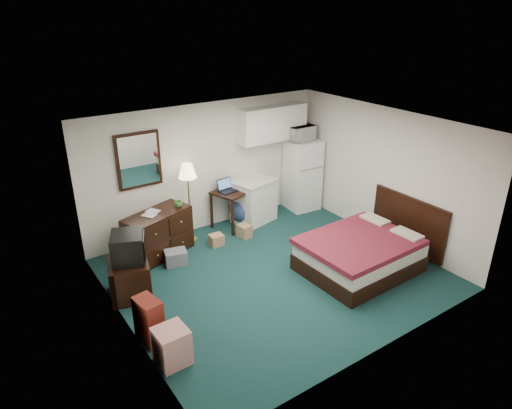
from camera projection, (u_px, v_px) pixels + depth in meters
floor at (274, 274)px, 7.67m from camera, size 5.00×4.50×0.01m
ceiling at (277, 128)px, 6.66m from camera, size 5.00×4.50×0.01m
walls at (276, 206)px, 7.16m from camera, size 5.01×4.51×2.50m
mirror at (139, 160)px, 7.98m from camera, size 0.80×0.06×1.00m
upper_cabinets at (273, 123)px, 9.20m from camera, size 1.50×0.35×0.70m
headboard at (408, 223)px, 8.18m from camera, size 0.06×1.56×1.00m
dresser at (158, 234)px, 8.10m from camera, size 1.32×0.92×0.82m
floor_lamp at (189, 203)px, 8.47m from camera, size 0.42×0.42×1.53m
desk at (231, 209)px, 9.14m from camera, size 0.77×0.77×0.77m
exercise_ball at (244, 209)px, 9.37m from camera, size 0.62×0.62×0.59m
kitchen_counter at (254, 201)px, 9.39m from camera, size 0.91×0.77×0.87m
fridge at (302, 175)px, 9.88m from camera, size 0.68×0.68×1.54m
bed at (360, 255)px, 7.67m from camera, size 1.87×1.48×0.59m
tv_stand at (129, 279)px, 6.98m from camera, size 0.74×0.78×0.59m
suitcase at (149, 320)px, 6.02m from camera, size 0.31×0.44×0.65m
retail_box at (172, 346)px, 5.69m from camera, size 0.40×0.40×0.49m
file_bin at (176, 258)px, 7.90m from camera, size 0.43×0.36×0.26m
cardboard_box_a at (216, 240)px, 8.54m from camera, size 0.26×0.22×0.21m
cardboard_box_b at (244, 231)px, 8.83m from camera, size 0.25×0.28×0.25m
laptop at (228, 186)px, 8.93m from camera, size 0.37×0.32×0.23m
crt_tv at (128, 247)px, 6.82m from camera, size 0.65×0.67×0.45m
microwave at (300, 131)px, 9.46m from camera, size 0.58×0.34×0.39m
book_a at (145, 212)px, 7.71m from camera, size 0.15×0.10×0.23m
book_b at (149, 208)px, 7.86m from camera, size 0.16×0.10×0.23m
mug at (178, 203)px, 8.15m from camera, size 0.17×0.17×0.14m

